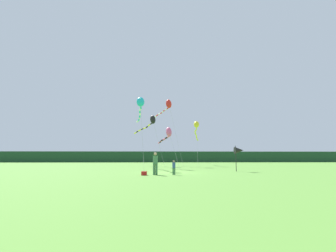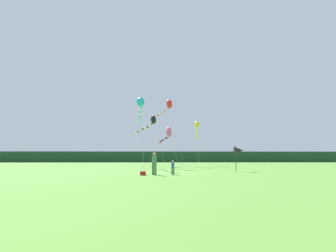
{
  "view_description": "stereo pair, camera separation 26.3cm",
  "coord_description": "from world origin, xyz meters",
  "px_view_note": "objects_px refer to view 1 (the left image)",
  "views": [
    {
      "loc": [
        -0.94,
        -21.69,
        1.41
      ],
      "look_at": [
        0.0,
        6.0,
        5.14
      ],
      "focal_mm": 24.79,
      "sensor_mm": 36.0,
      "label": 1
    },
    {
      "loc": [
        -0.68,
        -21.7,
        1.41
      ],
      "look_at": [
        0.0,
        6.0,
        5.14
      ],
      "focal_mm": 24.79,
      "sensor_mm": 36.0,
      "label": 2
    }
  ],
  "objects_px": {
    "kite_cyan": "(140,104)",
    "kite_black": "(151,121)",
    "banner_flag_pole": "(239,150)",
    "kite_yellow": "(196,127)",
    "cooler_box": "(144,173)",
    "person_adult": "(155,162)",
    "person_child": "(174,167)",
    "kite_red": "(168,105)",
    "kite_rainbow": "(168,133)"
  },
  "relations": [
    {
      "from": "person_adult",
      "to": "kite_cyan",
      "type": "bearing_deg",
      "value": 102.74
    },
    {
      "from": "person_child",
      "to": "cooler_box",
      "type": "bearing_deg",
      "value": -171.36
    },
    {
      "from": "cooler_box",
      "to": "banner_flag_pole",
      "type": "distance_m",
      "value": 10.37
    },
    {
      "from": "kite_cyan",
      "to": "kite_red",
      "type": "height_order",
      "value": "kite_red"
    },
    {
      "from": "person_child",
      "to": "kite_rainbow",
      "type": "distance_m",
      "value": 10.85
    },
    {
      "from": "banner_flag_pole",
      "to": "kite_yellow",
      "type": "relative_size",
      "value": 0.23
    },
    {
      "from": "banner_flag_pole",
      "to": "person_child",
      "type": "bearing_deg",
      "value": -148.57
    },
    {
      "from": "person_adult",
      "to": "kite_yellow",
      "type": "bearing_deg",
      "value": 72.35
    },
    {
      "from": "kite_rainbow",
      "to": "cooler_box",
      "type": "bearing_deg",
      "value": -101.88
    },
    {
      "from": "kite_cyan",
      "to": "cooler_box",
      "type": "bearing_deg",
      "value": -82.68
    },
    {
      "from": "kite_black",
      "to": "kite_rainbow",
      "type": "distance_m",
      "value": 9.8
    },
    {
      "from": "kite_rainbow",
      "to": "kite_cyan",
      "type": "bearing_deg",
      "value": -165.01
    },
    {
      "from": "kite_yellow",
      "to": "kite_red",
      "type": "height_order",
      "value": "kite_red"
    },
    {
      "from": "cooler_box",
      "to": "kite_yellow",
      "type": "distance_m",
      "value": 23.67
    },
    {
      "from": "person_adult",
      "to": "person_child",
      "type": "bearing_deg",
      "value": 0.69
    },
    {
      "from": "person_child",
      "to": "kite_red",
      "type": "bearing_deg",
      "value": 89.45
    },
    {
      "from": "kite_black",
      "to": "kite_yellow",
      "type": "relative_size",
      "value": 0.77
    },
    {
      "from": "kite_black",
      "to": "person_child",
      "type": "bearing_deg",
      "value": -82.24
    },
    {
      "from": "kite_black",
      "to": "kite_yellow",
      "type": "distance_m",
      "value": 8.11
    },
    {
      "from": "person_child",
      "to": "kite_black",
      "type": "relative_size",
      "value": 0.14
    },
    {
      "from": "kite_black",
      "to": "person_adult",
      "type": "bearing_deg",
      "value": -86.67
    },
    {
      "from": "person_child",
      "to": "kite_yellow",
      "type": "bearing_deg",
      "value": 76.1
    },
    {
      "from": "kite_cyan",
      "to": "kite_rainbow",
      "type": "height_order",
      "value": "kite_cyan"
    },
    {
      "from": "cooler_box",
      "to": "kite_rainbow",
      "type": "bearing_deg",
      "value": 78.12
    },
    {
      "from": "kite_yellow",
      "to": "banner_flag_pole",
      "type": "bearing_deg",
      "value": -84.75
    },
    {
      "from": "kite_black",
      "to": "kite_rainbow",
      "type": "bearing_deg",
      "value": -74.67
    },
    {
      "from": "cooler_box",
      "to": "banner_flag_pole",
      "type": "bearing_deg",
      "value": 26.22
    },
    {
      "from": "person_child",
      "to": "kite_rainbow",
      "type": "bearing_deg",
      "value": 90.82
    },
    {
      "from": "kite_black",
      "to": "kite_yellow",
      "type": "bearing_deg",
      "value": 13.74
    },
    {
      "from": "kite_yellow",
      "to": "kite_rainbow",
      "type": "relative_size",
      "value": 1.81
    },
    {
      "from": "person_adult",
      "to": "kite_black",
      "type": "xyz_separation_m",
      "value": [
        -1.12,
        19.21,
        6.36
      ]
    },
    {
      "from": "person_adult",
      "to": "kite_rainbow",
      "type": "height_order",
      "value": "kite_rainbow"
    },
    {
      "from": "kite_cyan",
      "to": "kite_rainbow",
      "type": "distance_m",
      "value": 5.01
    },
    {
      "from": "person_adult",
      "to": "kite_yellow",
      "type": "distance_m",
      "value": 22.88
    },
    {
      "from": "person_child",
      "to": "kite_cyan",
      "type": "bearing_deg",
      "value": 111.24
    },
    {
      "from": "person_adult",
      "to": "kite_cyan",
      "type": "height_order",
      "value": "kite_cyan"
    },
    {
      "from": "person_child",
      "to": "kite_black",
      "type": "xyz_separation_m",
      "value": [
        -2.62,
        19.2,
        6.71
      ]
    },
    {
      "from": "person_child",
      "to": "cooler_box",
      "type": "height_order",
      "value": "person_child"
    },
    {
      "from": "banner_flag_pole",
      "to": "kite_rainbow",
      "type": "bearing_deg",
      "value": 138.95
    },
    {
      "from": "cooler_box",
      "to": "kite_yellow",
      "type": "height_order",
      "value": "kite_yellow"
    },
    {
      "from": "cooler_box",
      "to": "person_adult",
      "type": "bearing_deg",
      "value": 21.57
    },
    {
      "from": "banner_flag_pole",
      "to": "kite_rainbow",
      "type": "xyz_separation_m",
      "value": [
        -6.93,
        6.04,
        2.32
      ]
    },
    {
      "from": "person_child",
      "to": "kite_rainbow",
      "type": "relative_size",
      "value": 0.19
    },
    {
      "from": "kite_red",
      "to": "kite_yellow",
      "type": "bearing_deg",
      "value": 7.77
    },
    {
      "from": "cooler_box",
      "to": "kite_rainbow",
      "type": "xyz_separation_m",
      "value": [
        2.22,
        10.54,
        4.24
      ]
    },
    {
      "from": "kite_red",
      "to": "person_child",
      "type": "bearing_deg",
      "value": -90.55
    },
    {
      "from": "kite_red",
      "to": "banner_flag_pole",
      "type": "bearing_deg",
      "value": -67.97
    },
    {
      "from": "cooler_box",
      "to": "kite_yellow",
      "type": "bearing_deg",
      "value": 70.54
    },
    {
      "from": "kite_cyan",
      "to": "kite_black",
      "type": "height_order",
      "value": "kite_cyan"
    },
    {
      "from": "banner_flag_pole",
      "to": "kite_cyan",
      "type": "height_order",
      "value": "kite_cyan"
    }
  ]
}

